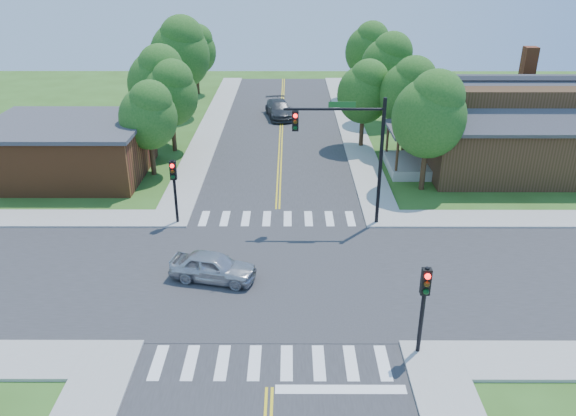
{
  "coord_description": "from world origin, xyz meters",
  "views": [
    {
      "loc": [
        0.69,
        -22.8,
        14.01
      ],
      "look_at": [
        0.63,
        2.95,
        2.2
      ],
      "focal_mm": 35.0,
      "sensor_mm": 36.0,
      "label": 1
    }
  ],
  "objects_px": {
    "signal_pole_nw": "(174,180)",
    "car_silver": "(213,267)",
    "signal_pole_se": "(424,295)",
    "house_ne": "(501,124)",
    "car_dgrey": "(279,110)",
    "signal_mast_ne": "(350,142)"
  },
  "relations": [
    {
      "from": "signal_pole_se",
      "to": "house_ne",
      "type": "relative_size",
      "value": 0.29
    },
    {
      "from": "signal_pole_nw",
      "to": "car_dgrey",
      "type": "xyz_separation_m",
      "value": [
        5.37,
        22.24,
        -1.91
      ]
    },
    {
      "from": "house_ne",
      "to": "car_dgrey",
      "type": "height_order",
      "value": "house_ne"
    },
    {
      "from": "signal_pole_nw",
      "to": "car_silver",
      "type": "relative_size",
      "value": 0.89
    },
    {
      "from": "house_ne",
      "to": "car_silver",
      "type": "relative_size",
      "value": 3.05
    },
    {
      "from": "signal_mast_ne",
      "to": "signal_pole_se",
      "type": "bearing_deg",
      "value": -81.44
    },
    {
      "from": "signal_pole_nw",
      "to": "car_silver",
      "type": "bearing_deg",
      "value": -65.01
    },
    {
      "from": "signal_pole_se",
      "to": "house_ne",
      "type": "xyz_separation_m",
      "value": [
        9.51,
        19.86,
        0.67
      ]
    },
    {
      "from": "signal_pole_nw",
      "to": "car_silver",
      "type": "distance_m",
      "value": 6.83
    },
    {
      "from": "signal_pole_se",
      "to": "car_dgrey",
      "type": "distance_m",
      "value": 34.0
    },
    {
      "from": "signal_mast_ne",
      "to": "car_dgrey",
      "type": "relative_size",
      "value": 1.32
    },
    {
      "from": "car_dgrey",
      "to": "signal_mast_ne",
      "type": "bearing_deg",
      "value": -90.04
    },
    {
      "from": "car_silver",
      "to": "car_dgrey",
      "type": "height_order",
      "value": "car_dgrey"
    },
    {
      "from": "car_silver",
      "to": "car_dgrey",
      "type": "bearing_deg",
      "value": 7.74
    },
    {
      "from": "signal_mast_ne",
      "to": "signal_pole_se",
      "type": "distance_m",
      "value": 11.55
    },
    {
      "from": "signal_mast_ne",
      "to": "signal_pole_nw",
      "type": "distance_m",
      "value": 9.76
    },
    {
      "from": "signal_pole_nw",
      "to": "car_dgrey",
      "type": "relative_size",
      "value": 0.7
    },
    {
      "from": "car_dgrey",
      "to": "signal_pole_nw",
      "type": "bearing_deg",
      "value": -114.17
    },
    {
      "from": "signal_pole_se",
      "to": "signal_pole_nw",
      "type": "relative_size",
      "value": 1.0
    },
    {
      "from": "signal_mast_ne",
      "to": "car_dgrey",
      "type": "height_order",
      "value": "signal_mast_ne"
    },
    {
      "from": "signal_pole_se",
      "to": "car_dgrey",
      "type": "bearing_deg",
      "value": 99.9
    },
    {
      "from": "signal_pole_nw",
      "to": "signal_pole_se",
      "type": "bearing_deg",
      "value": -45.0
    }
  ]
}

